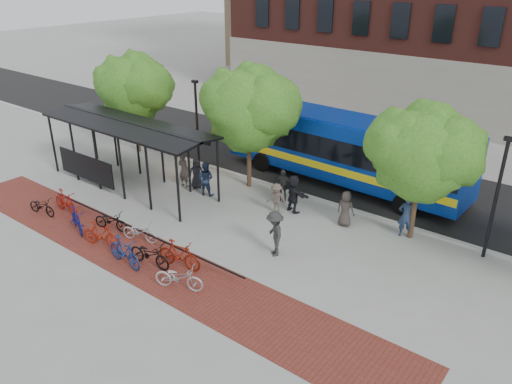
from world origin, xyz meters
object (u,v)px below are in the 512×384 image
Objects in this scene: bike_10 at (179,277)px; pedestrian_6 at (346,209)px; tree_a at (134,85)px; bike_5 at (101,234)px; bike_6 at (140,232)px; pedestrian_5 at (293,194)px; lamp_post_right at (496,196)px; pedestrian_3 at (277,199)px; bike_3 at (77,220)px; bus_shelter at (126,132)px; lamp_post_left at (197,122)px; pedestrian_7 at (406,216)px; bus at (343,146)px; tree_c at (425,150)px; pedestrian_0 at (197,173)px; bike_9 at (179,255)px; pedestrian_1 at (184,170)px; bike_4 at (111,221)px; pedestrian_2 at (206,179)px; tree_b at (251,105)px; bike_1 at (66,202)px; bike_8 at (150,254)px; bike_0 at (42,206)px; bike_7 at (124,252)px; pedestrian_9 at (275,234)px; pedestrian_4 at (283,185)px.

pedestrian_6 is at bearing -38.16° from bike_10.
tree_a is 12.37m from bike_5.
bike_6 is 0.91× the size of pedestrian_5.
tree_a is at bearing -179.31° from lamp_post_right.
bike_3 is at bearing -146.14° from pedestrian_3.
lamp_post_left is at bearing 74.47° from bus_shelter.
bike_6 is 11.51m from pedestrian_7.
bus is 6.93× the size of pedestrian_7.
tree_c is 3.20m from lamp_post_right.
pedestrian_5 is at bearing -38.96° from pedestrian_0.
pedestrian_1 is (-5.49, 5.71, 0.35)m from bike_9.
bike_4 is at bearing -25.79° from bike_3.
pedestrian_2 reaches higher than bike_5.
bike_5 is 1.08× the size of bike_6.
tree_b is 5.44m from bus.
bus is at bearing 15.23° from tree_a.
bus is 7.00× the size of bike_1.
pedestrian_5 is (1.81, 7.41, 0.42)m from bike_8.
pedestrian_2 is 0.96× the size of pedestrian_5.
pedestrian_6 is (2.42, 8.08, 0.34)m from bike_10.
bike_3 is at bearing -65.58° from bus_shelter.
bike_5 is (4.69, -0.08, 0.12)m from bike_0.
bike_7 is 7.82m from pedestrian_0.
lamp_post_left is 10.62m from pedestrian_9.
tree_a is 3.72× the size of bike_0.
lamp_post_right is 8.98m from bus.
bike_0 is 0.85× the size of bike_9.
pedestrian_1 reaches higher than bike_4.
pedestrian_4 is (-0.62, 1.38, 0.06)m from pedestrian_3.
pedestrian_6 is at bearing -35.98° from bike_9.
pedestrian_1 reaches higher than pedestrian_6.
bus reaches higher than bike_8.
bike_1 is 8.73m from bike_10.
pedestrian_0 reaches higher than bike_8.
pedestrian_4 reaches higher than bike_5.
pedestrian_6 is (6.11, -0.84, -3.62)m from tree_b.
pedestrian_9 is at bearing -70.33° from pedestrian_3.
bike_4 is at bearing -145.15° from pedestrian_3.
tree_c is at bearing 177.27° from pedestrian_2.
pedestrian_0 is (-0.20, 5.72, 0.36)m from bike_4.
lamp_post_right reaches higher than pedestrian_3.
pedestrian_1 is at bearing -6.35° from bike_4.
bike_5 is (2.98, -9.03, -2.19)m from lamp_post_left.
tree_a is 3.62× the size of bike_6.
bike_10 is at bearing -97.02° from pedestrian_0.
bike_3 reaches higher than bike_8.
pedestrian_7 is (-0.34, -0.11, -3.07)m from tree_c.
bike_7 is 1.19× the size of pedestrian_6.
pedestrian_5 is (-8.45, -1.37, -1.81)m from lamp_post_right.
bus is at bearing 44.06° from tree_b.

